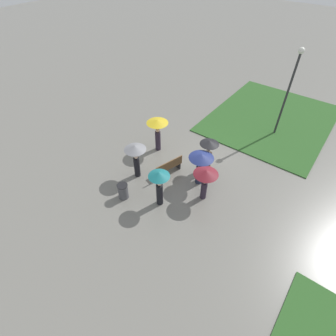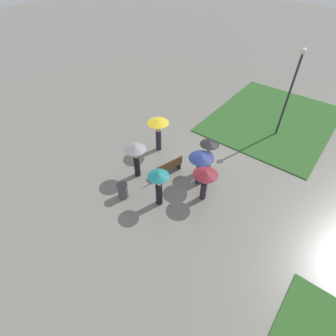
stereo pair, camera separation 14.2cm
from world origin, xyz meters
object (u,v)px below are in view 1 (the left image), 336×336
(trash_bin, at_px, (123,191))
(crowd_person_teal, at_px, (159,182))
(crowd_person_grey, at_px, (136,153))
(park_bench, at_px, (168,167))
(crowd_person_yellow, at_px, (158,128))
(crowd_person_black, at_px, (208,153))
(lamp_post, at_px, (290,84))
(crowd_person_navy, at_px, (201,162))
(crowd_person_maroon, at_px, (206,177))

(trash_bin, distance_m, crowd_person_teal, 1.99)
(crowd_person_grey, distance_m, crowd_person_teal, 2.17)
(park_bench, xyz_separation_m, crowd_person_yellow, (-1.27, -1.67, 1.00))
(park_bench, distance_m, crowd_person_black, 2.12)
(crowd_person_teal, bearing_deg, trash_bin, -165.51)
(trash_bin, xyz_separation_m, crowd_person_grey, (-1.49, -0.47, 1.06))
(crowd_person_black, bearing_deg, trash_bin, 99.67)
(crowd_person_teal, bearing_deg, crowd_person_yellow, 119.21)
(park_bench, xyz_separation_m, lamp_post, (-6.81, 3.04, 2.73))
(trash_bin, xyz_separation_m, crowd_person_navy, (-2.98, 2.26, 0.89))
(crowd_person_yellow, bearing_deg, lamp_post, -15.74)
(lamp_post, height_order, crowd_person_navy, lamp_post)
(lamp_post, bearing_deg, crowd_person_teal, -14.11)
(crowd_person_grey, relative_size, crowd_person_navy, 1.08)
(lamp_post, bearing_deg, crowd_person_maroon, -6.15)
(crowd_person_navy, bearing_deg, crowd_person_black, -126.93)
(crowd_person_teal, xyz_separation_m, crowd_person_navy, (-2.24, 0.69, -0.09))
(crowd_person_yellow, xyz_separation_m, crowd_person_black, (-0.16, 3.08, -0.30))
(park_bench, distance_m, crowd_person_grey, 1.84)
(trash_bin, height_order, crowd_person_maroon, crowd_person_maroon)
(trash_bin, bearing_deg, crowd_person_grey, -162.56)
(crowd_person_maroon, bearing_deg, crowd_person_teal, 99.95)
(crowd_person_black, xyz_separation_m, crowd_person_navy, (0.96, 0.16, 0.13))
(lamp_post, height_order, crowd_person_grey, lamp_post)
(crowd_person_navy, bearing_deg, lamp_post, -149.36)
(park_bench, xyz_separation_m, crowd_person_grey, (1.03, -1.16, 0.99))
(lamp_post, relative_size, crowd_person_navy, 2.86)
(crowd_person_black, bearing_deg, crowd_person_maroon, 154.41)
(crowd_person_black, bearing_deg, crowd_person_grey, 81.43)
(lamp_post, bearing_deg, crowd_person_grey, -28.17)
(crowd_person_yellow, bearing_deg, crowd_person_navy, -79.37)
(park_bench, height_order, crowd_person_teal, crowd_person_teal)
(crowd_person_teal, distance_m, crowd_person_navy, 2.34)
(crowd_person_maroon, xyz_separation_m, crowd_person_navy, (-0.75, -0.70, -0.08))
(crowd_person_teal, bearing_deg, crowd_person_maroon, 36.08)
(crowd_person_teal, bearing_deg, crowd_person_navy, 62.14)
(trash_bin, relative_size, crowd_person_navy, 0.45)
(lamp_post, height_order, trash_bin, lamp_post)
(crowd_person_maroon, distance_m, crowd_person_yellow, 4.24)
(crowd_person_black, relative_size, crowd_person_navy, 1.06)
(park_bench, bearing_deg, lamp_post, 171.91)
(lamp_post, bearing_deg, crowd_person_black, -16.83)
(park_bench, distance_m, crowd_person_yellow, 2.33)
(crowd_person_teal, xyz_separation_m, crowd_person_maroon, (-1.48, 1.39, -0.02))
(trash_bin, relative_size, crowd_person_black, 0.42)
(park_bench, height_order, crowd_person_grey, crowd_person_grey)
(trash_bin, bearing_deg, crowd_person_yellow, -165.50)
(park_bench, bearing_deg, trash_bin, 0.55)
(lamp_post, xyz_separation_m, trash_bin, (9.33, -3.73, -2.79))
(park_bench, bearing_deg, crowd_person_grey, -32.49)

